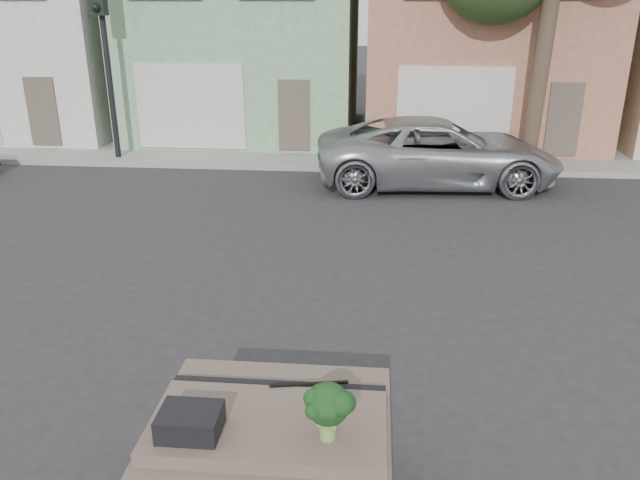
# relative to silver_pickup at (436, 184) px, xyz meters

# --- Properties ---
(ground_plane) EXTENTS (120.00, 120.00, 0.00)m
(ground_plane) POSITION_rel_silver_pickup_xyz_m (-2.34, -8.01, 0.00)
(ground_plane) COLOR #303033
(ground_plane) RESTS_ON ground
(sidewalk) EXTENTS (40.00, 3.00, 0.15)m
(sidewalk) POSITION_rel_silver_pickup_xyz_m (-2.34, 2.49, 0.07)
(sidewalk) COLOR gray
(sidewalk) RESTS_ON ground
(townhouse_white) EXTENTS (7.20, 8.20, 7.55)m
(townhouse_white) POSITION_rel_silver_pickup_xyz_m (-13.34, 6.49, 3.77)
(townhouse_white) COLOR silver
(townhouse_white) RESTS_ON ground
(townhouse_mint) EXTENTS (7.20, 8.20, 7.55)m
(townhouse_mint) POSITION_rel_silver_pickup_xyz_m (-5.84, 6.49, 3.77)
(townhouse_mint) COLOR #85B383
(townhouse_mint) RESTS_ON ground
(townhouse_tan) EXTENTS (7.20, 8.20, 7.55)m
(townhouse_tan) POSITION_rel_silver_pickup_xyz_m (1.66, 6.49, 3.77)
(townhouse_tan) COLOR #AD7156
(townhouse_tan) RESTS_ON ground
(silver_pickup) EXTENTS (6.10, 3.12, 1.65)m
(silver_pickup) POSITION_rel_silver_pickup_xyz_m (0.00, 0.00, 0.00)
(silver_pickup) COLOR #A3A7AB
(silver_pickup) RESTS_ON ground
(traffic_signal) EXTENTS (0.40, 0.40, 5.10)m
(traffic_signal) POSITION_rel_silver_pickup_xyz_m (-8.84, 1.49, 2.55)
(traffic_signal) COLOR black
(traffic_signal) RESTS_ON ground
(tree_near) EXTENTS (4.40, 4.00, 8.50)m
(tree_near) POSITION_rel_silver_pickup_xyz_m (2.66, 1.79, 4.25)
(tree_near) COLOR #29401C
(tree_near) RESTS_ON ground
(car_dashboard) EXTENTS (2.00, 1.80, 1.12)m
(car_dashboard) POSITION_rel_silver_pickup_xyz_m (-2.34, -11.01, 0.56)
(car_dashboard) COLOR brown
(car_dashboard) RESTS_ON ground
(instrument_hump) EXTENTS (0.48, 0.38, 0.20)m
(instrument_hump) POSITION_rel_silver_pickup_xyz_m (-2.92, -11.36, 1.22)
(instrument_hump) COLOR black
(instrument_hump) RESTS_ON car_dashboard
(wiper_arm) EXTENTS (0.69, 0.15, 0.02)m
(wiper_arm) POSITION_rel_silver_pickup_xyz_m (-2.06, -10.63, 1.13)
(wiper_arm) COLOR black
(wiper_arm) RESTS_ON car_dashboard
(broccoli) EXTENTS (0.49, 0.49, 0.50)m
(broccoli) POSITION_rel_silver_pickup_xyz_m (-1.84, -11.33, 1.37)
(broccoli) COLOR #133413
(broccoli) RESTS_ON car_dashboard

